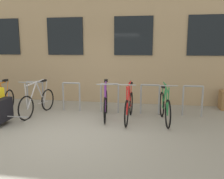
# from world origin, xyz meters

# --- Properties ---
(ground_plane) EXTENTS (42.00, 42.00, 0.00)m
(ground_plane) POSITION_xyz_m (0.00, 0.00, 0.00)
(ground_plane) COLOR gray
(storefront_building) EXTENTS (28.00, 6.82, 4.68)m
(storefront_building) POSITION_xyz_m (0.00, 6.59, 2.34)
(storefront_building) COLOR tan
(storefront_building) RESTS_ON ground
(bike_rack) EXTENTS (6.58, 0.05, 0.90)m
(bike_rack) POSITION_xyz_m (0.02, 1.90, 0.54)
(bike_rack) COLOR gray
(bike_rack) RESTS_ON ground
(bicycle_orange) EXTENTS (0.44, 1.72, 1.00)m
(bicycle_orange) POSITION_xyz_m (-2.52, 1.22, 0.37)
(bicycle_orange) COLOR black
(bicycle_orange) RESTS_ON ground
(bicycle_purple) EXTENTS (0.44, 1.70, 1.05)m
(bicycle_purple) POSITION_xyz_m (0.59, 1.40, 0.39)
(bicycle_purple) COLOR black
(bicycle_purple) RESTS_ON ground
(bicycle_red) EXTENTS (0.44, 1.79, 1.07)m
(bicycle_red) POSITION_xyz_m (1.26, 1.27, 0.38)
(bicycle_red) COLOR black
(bicycle_red) RESTS_ON ground
(bicycle_green) EXTENTS (0.44, 1.72, 1.07)m
(bicycle_green) POSITION_xyz_m (2.22, 1.28, 0.39)
(bicycle_green) COLOR black
(bicycle_green) RESTS_ON ground
(bicycle_silver) EXTENTS (0.44, 1.76, 1.06)m
(bicycle_silver) POSITION_xyz_m (-1.42, 1.33, 0.38)
(bicycle_silver) COLOR black
(bicycle_silver) RESTS_ON ground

